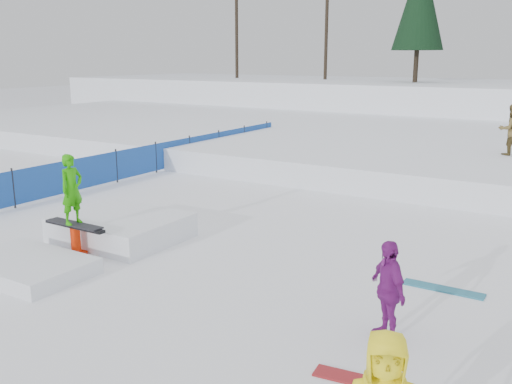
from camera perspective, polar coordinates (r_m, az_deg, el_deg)
The scene contains 9 objects.
ground at distance 11.53m, azimuth -7.43°, elevation -6.98°, with size 120.00×120.00×0.00m, color white.
snow_berm at distance 39.04m, azimuth 21.80°, elevation 8.33°, with size 60.00×14.00×2.40m, color white.
snow_midrise at distance 25.54m, azimuth 15.88°, elevation 4.78°, with size 50.00×18.00×0.80m, color white.
safety_fence at distance 20.36m, azimuth -9.97°, elevation 3.44°, with size 0.05×16.00×1.10m.
walker_olive at distance 20.73m, azimuth 24.13°, elevation 5.71°, with size 0.82×0.64×1.69m, color brown.
spectator_purple at distance 8.48m, azimuth 13.01°, elevation -9.51°, with size 0.87×0.36×1.48m, color #801D80.
loose_board_red at distance 7.65m, azimuth 11.17°, elevation -18.18°, with size 1.40×0.28×0.03m, color maroon.
loose_board_teal at distance 10.67m, azimuth 18.20°, elevation -9.20°, with size 1.40×0.28×0.03m, color #266C84.
jib_rail_feature at distance 12.64m, azimuth -15.60°, elevation -4.08°, with size 2.60×4.40×2.11m.
Camera 1 is at (6.91, -8.32, 3.99)m, focal length 40.00 mm.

